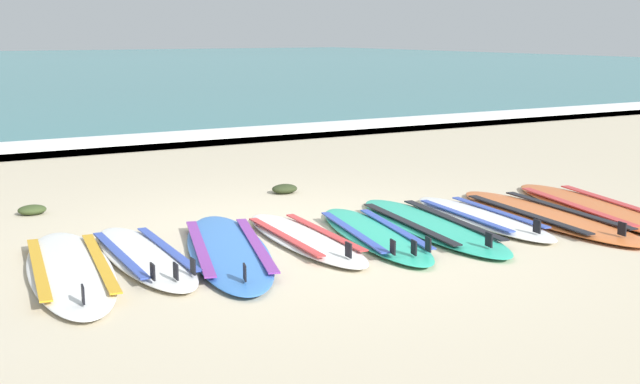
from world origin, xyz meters
TOP-DOWN VIEW (x-y plane):
  - ground_plane at (0.00, 0.00)m, footprint 80.00×80.00m
  - wave_foam_strip at (0.00, 6.22)m, footprint 80.00×1.22m
  - surfboard_0 at (-1.99, -0.06)m, footprint 0.93×2.40m
  - surfboard_1 at (-1.42, 0.02)m, footprint 0.61×2.06m
  - surfboard_2 at (-0.80, -0.14)m, footprint 1.29×2.48m
  - surfboard_3 at (-0.11, -0.12)m, footprint 0.65×2.02m
  - surfboard_4 at (0.46, -0.29)m, footprint 0.97×2.15m
  - surfboard_5 at (1.06, -0.27)m, footprint 0.95×2.44m
  - surfboard_6 at (1.65, -0.26)m, footprint 0.73×2.06m
  - surfboard_7 at (2.22, -0.49)m, footprint 0.94×2.55m
  - surfboard_8 at (2.87, -0.50)m, footprint 1.24×2.66m
  - seaweed_clump_mid_sand at (-1.81, 2.09)m, footprint 0.26×0.21m
  - seaweed_clump_by_the_boards at (0.73, 1.81)m, footprint 0.28×0.22m

SIDE VIEW (x-z plane):
  - ground_plane at x=0.00m, z-range 0.00..0.00m
  - surfboard_8 at x=2.87m, z-range -0.05..0.13m
  - surfboard_7 at x=2.22m, z-range -0.05..0.13m
  - surfboard_2 at x=-0.80m, z-range -0.05..0.13m
  - surfboard_5 at x=1.06m, z-range -0.05..0.13m
  - surfboard_0 at x=-1.99m, z-range -0.05..0.13m
  - surfboard_6 at x=1.65m, z-range -0.05..0.13m
  - surfboard_3 at x=-0.11m, z-range -0.05..0.13m
  - surfboard_4 at x=0.46m, z-range -0.05..0.13m
  - surfboard_1 at x=-1.42m, z-range -0.05..0.13m
  - seaweed_clump_mid_sand at x=-1.81m, z-range 0.00..0.09m
  - seaweed_clump_by_the_boards at x=0.73m, z-range 0.00..0.10m
  - wave_foam_strip at x=0.00m, z-range 0.00..0.11m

